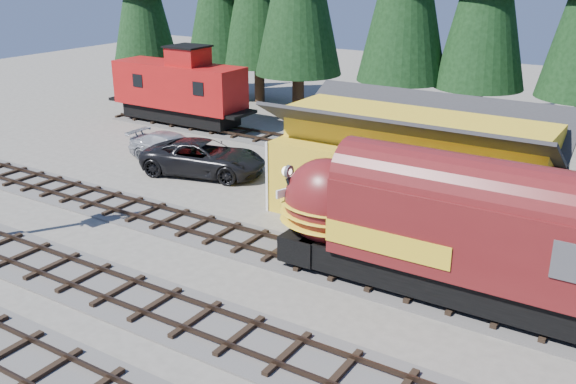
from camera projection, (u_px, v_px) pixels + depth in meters
The scene contains 7 objects.
ground at pixel (290, 316), 21.53m from camera, with size 120.00×120.00×0.00m, color #6B665B.
track_spur at pixel (308, 146), 40.80m from camera, with size 32.00×3.20×0.33m.
depot at pixel (415, 155), 28.82m from camera, with size 12.80×7.00×5.30m.
locomotive at pixel (461, 239), 21.69m from camera, with size 14.73×2.93×4.00m.
caboose at pixel (180, 89), 45.29m from camera, with size 10.07×2.92×5.24m.
pickup_truck_a at pixel (204, 158), 35.35m from camera, with size 3.16×6.86×1.91m, color black.
pickup_truck_b at pixel (172, 148), 37.75m from camera, with size 2.25×5.53×1.61m, color #AAADB2.
Camera 1 is at (10.03, -15.86, 11.34)m, focal length 40.00 mm.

